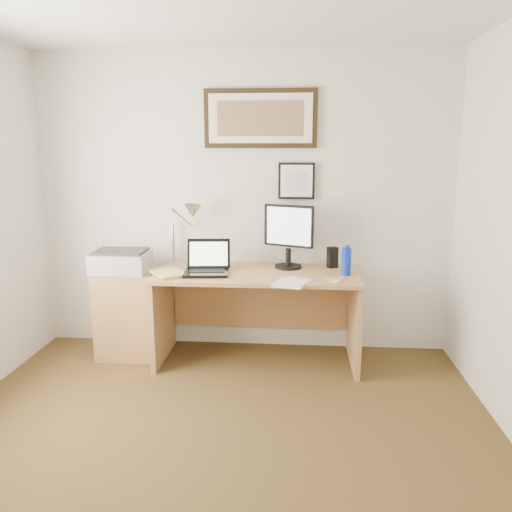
# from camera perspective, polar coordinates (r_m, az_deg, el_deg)

# --- Properties ---
(floor) EXTENTS (4.00, 4.00, 0.00)m
(floor) POSITION_cam_1_polar(r_m,az_deg,el_deg) (2.82, -6.09, -25.27)
(floor) COLOR #49361A
(floor) RESTS_ON ground
(wall_back) EXTENTS (3.50, 0.02, 2.50)m
(wall_back) POSITION_cam_1_polar(r_m,az_deg,el_deg) (4.24, -1.52, 5.93)
(wall_back) COLOR silver
(wall_back) RESTS_ON ground
(side_cabinet) EXTENTS (0.50, 0.40, 0.73)m
(side_cabinet) POSITION_cam_1_polar(r_m,az_deg,el_deg) (4.32, -14.20, -6.35)
(side_cabinet) COLOR #A77546
(side_cabinet) RESTS_ON floor
(water_bottle) EXTENTS (0.07, 0.07, 0.21)m
(water_bottle) POSITION_cam_1_polar(r_m,az_deg,el_deg) (3.92, 10.28, -0.62)
(water_bottle) COLOR #0C2DA8
(water_bottle) RESTS_ON desk
(bottle_cap) EXTENTS (0.04, 0.04, 0.02)m
(bottle_cap) POSITION_cam_1_polar(r_m,az_deg,el_deg) (3.89, 10.34, 1.05)
(bottle_cap) COLOR #0C2DA8
(bottle_cap) RESTS_ON water_bottle
(speaker) EXTENTS (0.10, 0.09, 0.17)m
(speaker) POSITION_cam_1_polar(r_m,az_deg,el_deg) (4.15, 8.72, -0.15)
(speaker) COLOR black
(speaker) RESTS_ON desk
(paper_sheet_a) EXTENTS (0.28, 0.35, 0.00)m
(paper_sheet_a) POSITION_cam_1_polar(r_m,az_deg,el_deg) (3.65, 3.94, -3.09)
(paper_sheet_a) COLOR white
(paper_sheet_a) RESTS_ON desk
(paper_sheet_b) EXTENTS (0.32, 0.35, 0.00)m
(paper_sheet_b) POSITION_cam_1_polar(r_m,az_deg,el_deg) (3.68, 4.18, -2.97)
(paper_sheet_b) COLOR white
(paper_sheet_b) RESTS_ON desk
(sticky_pad) EXTENTS (0.10, 0.10, 0.01)m
(sticky_pad) POSITION_cam_1_polar(r_m,az_deg,el_deg) (3.72, 8.98, -2.83)
(sticky_pad) COLOR #E9CE6E
(sticky_pad) RESTS_ON desk
(marker_pen) EXTENTS (0.14, 0.06, 0.02)m
(marker_pen) POSITION_cam_1_polar(r_m,az_deg,el_deg) (3.78, 8.98, -2.59)
(marker_pen) COLOR white
(marker_pen) RESTS_ON desk
(book) EXTENTS (0.36, 0.38, 0.02)m
(book) POSITION_cam_1_polar(r_m,az_deg,el_deg) (3.90, -11.48, -2.15)
(book) COLOR #DABC67
(book) RESTS_ON desk
(desk) EXTENTS (1.60, 0.70, 0.75)m
(desk) POSITION_cam_1_polar(r_m,az_deg,el_deg) (4.10, 0.21, -4.79)
(desk) COLOR #A77546
(desk) RESTS_ON floor
(laptop) EXTENTS (0.36, 0.33, 0.26)m
(laptop) POSITION_cam_1_polar(r_m,az_deg,el_deg) (3.94, -5.61, -1.15)
(laptop) COLOR black
(laptop) RESTS_ON desk
(lcd_monitor) EXTENTS (0.40, 0.22, 0.52)m
(lcd_monitor) POSITION_cam_1_polar(r_m,az_deg,el_deg) (4.05, 3.74, 2.62)
(lcd_monitor) COLOR black
(lcd_monitor) RESTS_ON desk
(printer) EXTENTS (0.44, 0.34, 0.18)m
(printer) POSITION_cam_1_polar(r_m,az_deg,el_deg) (4.18, -15.17, -0.58)
(printer) COLOR #ACACAF
(printer) RESTS_ON side_cabinet
(desk_lamp) EXTENTS (0.29, 0.27, 0.53)m
(desk_lamp) POSITION_cam_1_polar(r_m,az_deg,el_deg) (4.13, -7.46, 4.79)
(desk_lamp) COLOR silver
(desk_lamp) RESTS_ON desk
(picture_large) EXTENTS (0.92, 0.04, 0.47)m
(picture_large) POSITION_cam_1_polar(r_m,az_deg,el_deg) (4.19, 0.50, 15.45)
(picture_large) COLOR black
(picture_large) RESTS_ON wall_back
(picture_small) EXTENTS (0.30, 0.03, 0.30)m
(picture_small) POSITION_cam_1_polar(r_m,az_deg,el_deg) (4.18, 4.65, 8.55)
(picture_small) COLOR black
(picture_small) RESTS_ON wall_back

